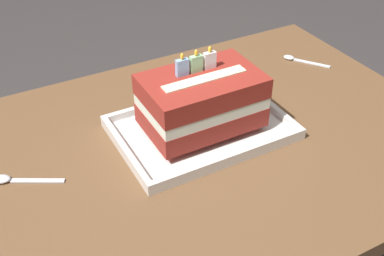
{
  "coord_description": "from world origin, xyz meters",
  "views": [
    {
      "loc": [
        -0.34,
        -0.66,
        1.37
      ],
      "look_at": [
        0.03,
        0.01,
        0.81
      ],
      "focal_mm": 44.86,
      "sensor_mm": 36.0,
      "label": 1
    }
  ],
  "objects_px": {
    "serving_spoon_by_bowls": "(297,59)",
    "serving_spoon_near_tray": "(10,179)",
    "birthday_cake": "(202,100)",
    "foil_tray": "(201,129)"
  },
  "relations": [
    {
      "from": "serving_spoon_near_tray",
      "to": "serving_spoon_by_bowls",
      "type": "height_order",
      "value": "serving_spoon_near_tray"
    },
    {
      "from": "birthday_cake",
      "to": "serving_spoon_near_tray",
      "type": "bearing_deg",
      "value": 174.82
    },
    {
      "from": "foil_tray",
      "to": "serving_spoon_by_bowls",
      "type": "distance_m",
      "value": 0.4
    },
    {
      "from": "birthday_cake",
      "to": "serving_spoon_by_bowls",
      "type": "distance_m",
      "value": 0.4
    },
    {
      "from": "birthday_cake",
      "to": "serving_spoon_by_bowls",
      "type": "xyz_separation_m",
      "value": [
        0.37,
        0.15,
        -0.07
      ]
    },
    {
      "from": "birthday_cake",
      "to": "foil_tray",
      "type": "bearing_deg",
      "value": -90.0
    },
    {
      "from": "serving_spoon_by_bowls",
      "to": "serving_spoon_near_tray",
      "type": "bearing_deg",
      "value": -171.12
    },
    {
      "from": "birthday_cake",
      "to": "serving_spoon_near_tray",
      "type": "distance_m",
      "value": 0.39
    },
    {
      "from": "foil_tray",
      "to": "birthday_cake",
      "type": "height_order",
      "value": "birthday_cake"
    },
    {
      "from": "serving_spoon_near_tray",
      "to": "birthday_cake",
      "type": "bearing_deg",
      "value": -5.18
    }
  ]
}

